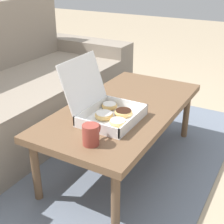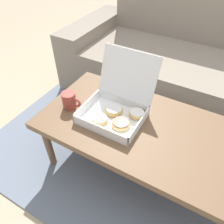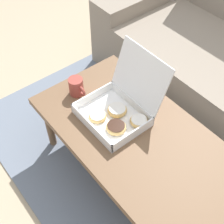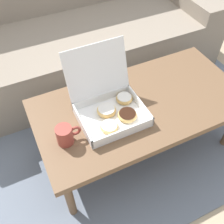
% 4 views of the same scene
% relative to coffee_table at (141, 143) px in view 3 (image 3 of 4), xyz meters
% --- Properties ---
extents(ground_plane, '(12.00, 12.00, 0.00)m').
position_rel_coffee_table_xyz_m(ground_plane, '(0.00, 0.10, -0.37)').
color(ground_plane, tan).
extents(area_rug, '(2.21, 1.94, 0.01)m').
position_rel_coffee_table_xyz_m(area_rug, '(0.00, 0.40, -0.37)').
color(area_rug, slate).
rests_on(area_rug, ground_plane).
extents(coffee_table, '(1.19, 0.61, 0.41)m').
position_rel_coffee_table_xyz_m(coffee_table, '(0.00, 0.00, 0.00)').
color(coffee_table, brown).
rests_on(coffee_table, ground_plane).
extents(pastry_box, '(0.34, 0.37, 0.32)m').
position_rel_coffee_table_xyz_m(pastry_box, '(-0.18, 0.01, 0.10)').
color(pastry_box, white).
rests_on(pastry_box, coffee_table).
extents(coffee_mug, '(0.12, 0.08, 0.10)m').
position_rel_coffee_table_xyz_m(coffee_mug, '(-0.46, -0.07, 0.09)').
color(coffee_mug, '#993D33').
rests_on(coffee_mug, coffee_table).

